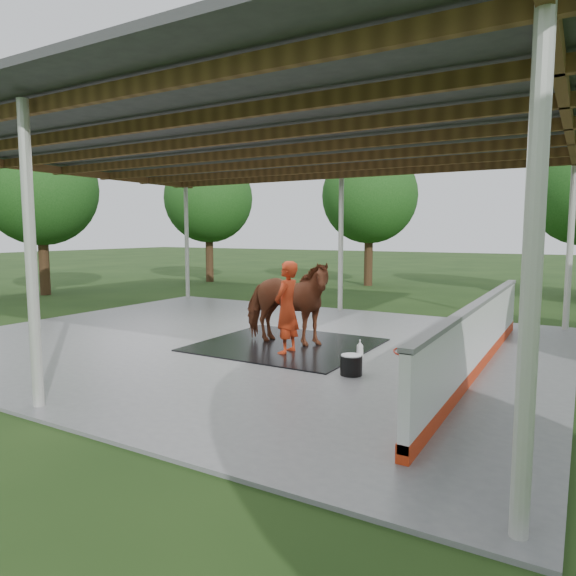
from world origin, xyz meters
The scene contains 12 objects.
ground centered at (0.00, 0.00, 0.00)m, with size 100.00×100.00×0.00m, color #1E3814.
concrete_slab centered at (0.00, 0.00, 0.03)m, with size 12.00×10.00×0.05m, color slate.
pavilion_structure centered at (0.00, 0.00, 3.97)m, with size 12.60×10.60×4.05m.
dasher_board centered at (4.60, 0.00, 0.59)m, with size 0.16×8.00×1.15m.
tree_belt centered at (0.30, 0.90, 3.79)m, with size 28.00×28.00×5.80m.
rubber_mat centered at (0.97, -0.02, 0.06)m, with size 3.24×3.04×0.02m, color black.
horse centered at (0.97, -0.02, 0.90)m, with size 0.89×1.96×1.66m, color brown.
handler centered at (1.33, -0.61, 0.91)m, with size 0.62×0.41×1.71m, color #B42E13.
wash_bucket centered at (2.92, -1.33, 0.22)m, with size 0.35×0.35×0.32m.
soap_bottle_a centered at (2.64, -0.27, 0.22)m, with size 0.13×0.13×0.34m, color silver.
soap_bottle_b centered at (3.54, -0.32, 0.13)m, with size 0.07×0.08×0.16m, color #338CD8.
hose_coil centered at (3.58, 0.70, 0.06)m, with size 1.65×1.08×0.02m.
Camera 1 is at (6.02, -8.64, 2.29)m, focal length 32.00 mm.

